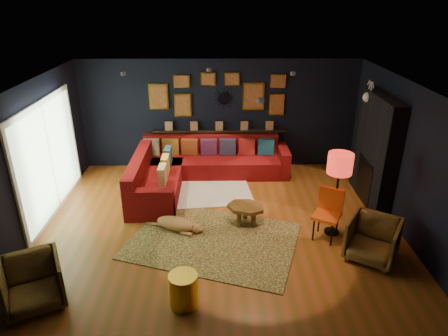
{
  "coord_description": "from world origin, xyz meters",
  "views": [
    {
      "loc": [
        -0.0,
        -6.4,
        4.0
      ],
      "look_at": [
        0.08,
        0.3,
        1.01
      ],
      "focal_mm": 32.0,
      "sensor_mm": 36.0,
      "label": 1
    }
  ],
  "objects_px": {
    "dog": "(176,221)",
    "armchair_right": "(373,238)",
    "pouf": "(153,204)",
    "orange_chair": "(328,210)",
    "gold_stool": "(184,290)",
    "floor_lamp": "(340,167)",
    "sectional": "(192,169)",
    "coffee_table": "(246,209)",
    "armchair_left": "(32,281)"
  },
  "relations": [
    {
      "from": "dog",
      "to": "armchair_right",
      "type": "bearing_deg",
      "value": 7.22
    },
    {
      "from": "pouf",
      "to": "orange_chair",
      "type": "bearing_deg",
      "value": -14.65
    },
    {
      "from": "gold_stool",
      "to": "armchair_right",
      "type": "bearing_deg",
      "value": 19.31
    },
    {
      "from": "orange_chair",
      "to": "floor_lamp",
      "type": "height_order",
      "value": "floor_lamp"
    },
    {
      "from": "orange_chair",
      "to": "gold_stool",
      "type": "bearing_deg",
      "value": -115.19
    },
    {
      "from": "sectional",
      "to": "orange_chair",
      "type": "relative_size",
      "value": 3.76
    },
    {
      "from": "pouf",
      "to": "dog",
      "type": "height_order",
      "value": "pouf"
    },
    {
      "from": "coffee_table",
      "to": "gold_stool",
      "type": "relative_size",
      "value": 1.69
    },
    {
      "from": "coffee_table",
      "to": "gold_stool",
      "type": "xyz_separation_m",
      "value": [
        -0.98,
        -2.09,
        -0.06
      ]
    },
    {
      "from": "pouf",
      "to": "dog",
      "type": "relative_size",
      "value": 0.53
    },
    {
      "from": "gold_stool",
      "to": "floor_lamp",
      "type": "relative_size",
      "value": 0.33
    },
    {
      "from": "pouf",
      "to": "armchair_left",
      "type": "height_order",
      "value": "armchair_left"
    },
    {
      "from": "coffee_table",
      "to": "dog",
      "type": "height_order",
      "value": "coffee_table"
    },
    {
      "from": "orange_chair",
      "to": "dog",
      "type": "height_order",
      "value": "orange_chair"
    },
    {
      "from": "armchair_right",
      "to": "floor_lamp",
      "type": "bearing_deg",
      "value": 153.31
    },
    {
      "from": "coffee_table",
      "to": "orange_chair",
      "type": "bearing_deg",
      "value": -17.01
    },
    {
      "from": "armchair_right",
      "to": "dog",
      "type": "bearing_deg",
      "value": -162.04
    },
    {
      "from": "sectional",
      "to": "orange_chair",
      "type": "distance_m",
      "value": 3.36
    },
    {
      "from": "sectional",
      "to": "armchair_left",
      "type": "xyz_separation_m",
      "value": [
        -1.94,
        -3.86,
        0.07
      ]
    },
    {
      "from": "armchair_left",
      "to": "coffee_table",
      "type": "bearing_deg",
      "value": 7.65
    },
    {
      "from": "armchair_left",
      "to": "dog",
      "type": "xyz_separation_m",
      "value": [
        1.75,
        1.85,
        -0.21
      ]
    },
    {
      "from": "pouf",
      "to": "armchair_left",
      "type": "xyz_separation_m",
      "value": [
        -1.26,
        -2.45,
        0.19
      ]
    },
    {
      "from": "dog",
      "to": "pouf",
      "type": "bearing_deg",
      "value": 151.43
    },
    {
      "from": "gold_stool",
      "to": "pouf",
      "type": "bearing_deg",
      "value": 107.54
    },
    {
      "from": "sectional",
      "to": "floor_lamp",
      "type": "bearing_deg",
      "value": -39.05
    },
    {
      "from": "pouf",
      "to": "orange_chair",
      "type": "relative_size",
      "value": 0.59
    },
    {
      "from": "gold_stool",
      "to": "floor_lamp",
      "type": "distance_m",
      "value": 3.25
    },
    {
      "from": "pouf",
      "to": "gold_stool",
      "type": "height_order",
      "value": "gold_stool"
    },
    {
      "from": "gold_stool",
      "to": "orange_chair",
      "type": "relative_size",
      "value": 0.55
    },
    {
      "from": "coffee_table",
      "to": "orange_chair",
      "type": "relative_size",
      "value": 0.93
    },
    {
      "from": "armchair_right",
      "to": "gold_stool",
      "type": "bearing_deg",
      "value": -127.85
    },
    {
      "from": "coffee_table",
      "to": "dog",
      "type": "bearing_deg",
      "value": -171.41
    },
    {
      "from": "coffee_table",
      "to": "floor_lamp",
      "type": "bearing_deg",
      "value": -11.77
    },
    {
      "from": "sectional",
      "to": "armchair_right",
      "type": "relative_size",
      "value": 4.44
    },
    {
      "from": "floor_lamp",
      "to": "dog",
      "type": "relative_size",
      "value": 1.51
    },
    {
      "from": "armchair_right",
      "to": "dog",
      "type": "relative_size",
      "value": 0.76
    },
    {
      "from": "floor_lamp",
      "to": "armchair_left",
      "type": "bearing_deg",
      "value": -159.3
    },
    {
      "from": "gold_stool",
      "to": "dog",
      "type": "bearing_deg",
      "value": 98.99
    },
    {
      "from": "orange_chair",
      "to": "armchair_left",
      "type": "bearing_deg",
      "value": -130.09
    },
    {
      "from": "pouf",
      "to": "armchair_left",
      "type": "bearing_deg",
      "value": -117.31
    },
    {
      "from": "armchair_left",
      "to": "gold_stool",
      "type": "relative_size",
      "value": 1.55
    },
    {
      "from": "armchair_left",
      "to": "floor_lamp",
      "type": "relative_size",
      "value": 0.51
    },
    {
      "from": "sectional",
      "to": "armchair_right",
      "type": "distance_m",
      "value": 4.2
    },
    {
      "from": "armchair_right",
      "to": "dog",
      "type": "height_order",
      "value": "armchair_right"
    },
    {
      "from": "sectional",
      "to": "floor_lamp",
      "type": "relative_size",
      "value": 2.22
    },
    {
      "from": "gold_stool",
      "to": "dog",
      "type": "relative_size",
      "value": 0.49
    },
    {
      "from": "armchair_left",
      "to": "gold_stool",
      "type": "bearing_deg",
      "value": -27.62
    },
    {
      "from": "armchair_right",
      "to": "floor_lamp",
      "type": "height_order",
      "value": "floor_lamp"
    },
    {
      "from": "sectional",
      "to": "gold_stool",
      "type": "distance_m",
      "value": 3.91
    },
    {
      "from": "dog",
      "to": "coffee_table",
      "type": "bearing_deg",
      "value": 30.68
    }
  ]
}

